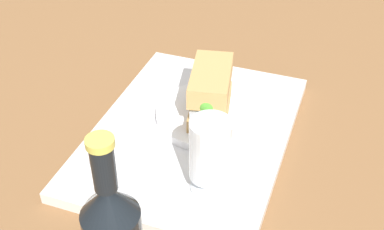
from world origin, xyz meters
The scene contains 6 objects.
ground_plane centered at (0.00, 0.00, 0.00)m, with size 3.00×3.00×0.00m, color brown.
tray centered at (0.00, 0.00, 0.01)m, with size 0.44×0.32×0.02m, color silver.
placemat centered at (0.00, 0.00, 0.02)m, with size 0.38×0.27×0.00m, color silver.
plate centered at (-0.04, 0.02, 0.03)m, with size 0.19×0.19×0.01m, color white.
sandwich centered at (-0.04, 0.02, 0.08)m, with size 0.14×0.09×0.08m.
beer_glass centered at (0.13, 0.07, 0.09)m, with size 0.06×0.06×0.12m.
Camera 1 is at (0.64, 0.23, 0.56)m, focal length 47.32 mm.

